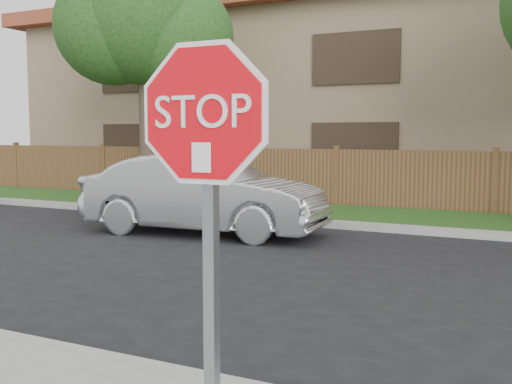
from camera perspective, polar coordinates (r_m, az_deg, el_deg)
The scene contains 7 objects.
far_curb at distance 12.46m, azimuth 20.53°, elevation -3.81°, with size 70.00×0.30×0.15m, color gray.
grass_strip at distance 14.09m, azimuth 21.18°, elevation -2.83°, with size 70.00×3.00×0.12m, color #1E4714.
fence at distance 15.59m, azimuth 21.78°, elevation 0.68°, with size 70.00×0.12×1.60m, color #4C341A.
apartment_building at distance 21.18m, azimuth 23.21°, elevation 9.23°, with size 35.20×9.20×7.20m.
tree_left at distance 17.29m, azimuth -10.73°, elevation 16.16°, with size 4.80×3.90×7.78m.
stop_sign at distance 3.06m, azimuth -4.78°, elevation 1.44°, with size 1.01×0.13×2.55m.
sedan_left at distance 12.13m, azimuth -5.00°, elevation -0.21°, with size 1.72×4.92×1.62m, color #B3B4B8.
Camera 1 is at (1.13, -4.10, 2.06)m, focal length 42.00 mm.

